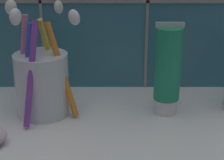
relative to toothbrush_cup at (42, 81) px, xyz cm
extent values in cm
cube|color=white|center=(14.97, -5.30, -6.39)|extent=(73.04, 33.33, 2.00)
cube|color=gray|center=(14.97, 10.77, 10.25)|extent=(83.04, 0.24, 0.50)
cylinder|color=silver|center=(0.02, 0.05, -0.60)|extent=(8.19, 8.19, 9.58)
cylinder|color=orange|center=(3.28, -0.86, 2.02)|extent=(5.00, 2.95, 14.29)
ellipsoid|color=white|center=(5.49, -1.88, 10.09)|extent=(2.59, 2.12, 2.59)
cylinder|color=yellow|center=(1.12, 3.48, 2.06)|extent=(3.26, 5.48, 14.39)
ellipsoid|color=white|center=(2.31, 5.96, 10.15)|extent=(2.17, 2.64, 2.63)
cylinder|color=pink|center=(-2.71, 0.49, 2.50)|extent=(2.74, 1.13, 15.08)
ellipsoid|color=white|center=(-3.72, 0.40, 11.08)|extent=(2.04, 1.46, 2.38)
cylinder|color=blue|center=(-1.73, -1.15, 2.05)|extent=(2.88, 1.82, 14.21)
ellipsoid|color=white|center=(-2.72, -1.53, 10.19)|extent=(2.30, 1.91, 2.40)
cylinder|color=purple|center=(-0.70, -3.69, 2.38)|extent=(2.91, 4.60, 14.97)
ellipsoid|color=white|center=(-1.68, -5.65, 10.82)|extent=(2.14, 2.54, 2.55)
cylinder|color=white|center=(19.11, 0.05, -4.17)|extent=(3.38, 3.38, 2.45)
cylinder|color=#1E8C60|center=(19.11, 0.05, 2.64)|extent=(3.98, 3.98, 11.16)
cube|color=silver|center=(19.11, 0.05, 8.62)|extent=(4.18, 0.36, 0.80)
camera|label=1|loc=(10.72, -53.14, 20.37)|focal=60.00mm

